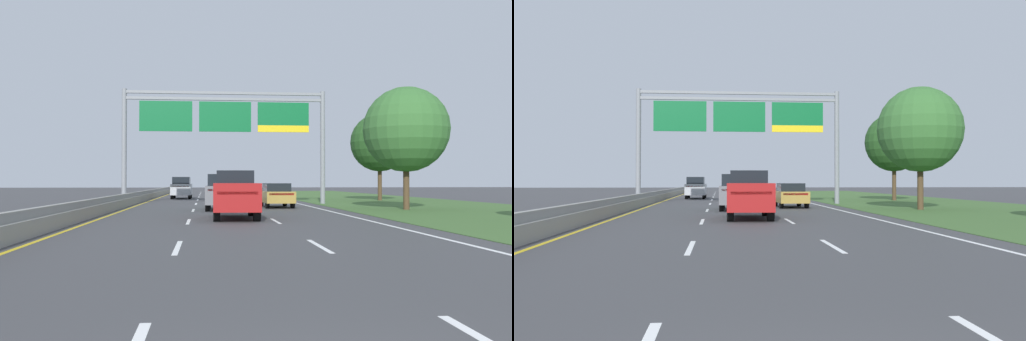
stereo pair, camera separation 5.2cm
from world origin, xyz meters
The scene contains 12 objects.
ground_plane centered at (0.00, 35.00, 0.00)m, with size 220.00×220.00×0.00m, color #3D3D3F.
lane_striping centered at (0.00, 34.54, 0.00)m, with size 11.96×106.00×0.01m.
grass_verge_right centered at (13.95, 35.00, 0.01)m, with size 14.00×110.00×0.02m, color #3D602D.
median_barrier_concrete centered at (-6.60, 35.00, 0.35)m, with size 0.60×110.00×0.85m.
overhead_sign_gantry centered at (0.30, 36.69, 6.06)m, with size 15.06×0.42×8.48m.
pickup_truck_red centered at (0.23, 21.34, 1.07)m, with size 2.10×5.44×2.20m.
car_white_centre_lane_suv centered at (0.03, 44.51, 1.10)m, with size 1.97×4.73×2.11m.
car_grey_centre_lane_suv centered at (-0.16, 28.70, 1.10)m, with size 2.02×4.75×2.11m.
car_gold_right_lane_sedan centered at (3.48, 31.74, 0.82)m, with size 1.90×4.43×1.57m.
car_silver_left_lane_suv centered at (-3.46, 50.08, 1.10)m, with size 1.94×4.72×2.11m.
roadside_tree_mid centered at (10.76, 27.83, 4.79)m, with size 5.08×5.08×7.33m.
roadside_tree_far centered at (14.17, 43.24, 5.12)m, with size 5.13×5.13×7.70m.
Camera 2 is at (-1.08, -3.68, 1.71)m, focal length 38.35 mm.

